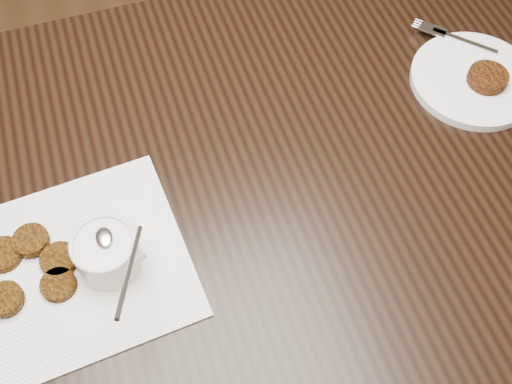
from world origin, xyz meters
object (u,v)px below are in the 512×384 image
table (239,269)px  sauce_ramekin (102,242)px  napkin (83,264)px  plate_with_patty (475,76)px

table → sauce_ramekin: sauce_ramekin is taller
table → sauce_ramekin: bearing=-155.0°
napkin → plate_with_patty: (0.72, 0.14, 0.01)m
table → plate_with_patty: plate_with_patty is taller
napkin → table: bearing=19.2°
napkin → plate_with_patty: 0.73m
sauce_ramekin → plate_with_patty: bearing=12.3°
sauce_ramekin → table: bearing=25.0°
napkin → sauce_ramekin: (0.04, -0.01, 0.07)m
table → napkin: napkin is taller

